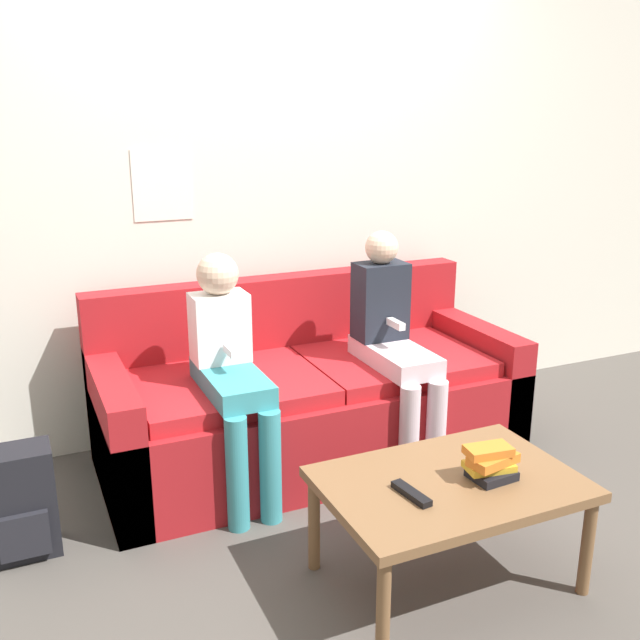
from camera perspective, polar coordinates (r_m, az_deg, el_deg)
name	(u,v)px	position (r m, az deg, el deg)	size (l,w,h in m)	color
ground_plane	(358,506)	(3.15, 3.04, -14.65)	(10.00, 10.00, 0.00)	#4C4742
wall_back	(268,177)	(3.67, -4.21, 11.30)	(8.00, 0.06, 2.60)	silver
couch	(308,400)	(3.45, -0.94, -6.42)	(1.97, 0.83, 0.83)	maroon
coffee_table	(449,491)	(2.58, 10.32, -13.28)	(0.88, 0.60, 0.40)	brown
person_left	(230,364)	(3.02, -7.21, -3.55)	(0.24, 0.57, 1.05)	teal
person_right	(393,339)	(3.32, 5.89, -1.55)	(0.24, 0.57, 1.09)	silver
tv_remote	(411,493)	(2.43, 7.31, -13.60)	(0.06, 0.17, 0.02)	black
book_stack	(491,463)	(2.57, 13.51, -11.07)	(0.19, 0.14, 0.12)	black
backpack	(21,504)	(2.97, -22.83, -13.38)	(0.25, 0.20, 0.43)	black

